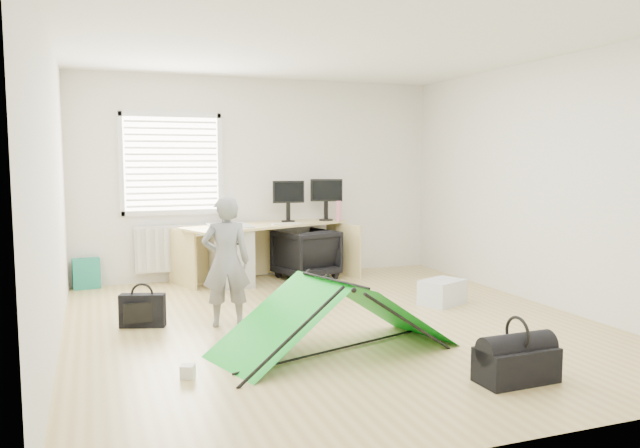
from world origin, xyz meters
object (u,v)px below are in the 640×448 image
object	(u,v)px
office_chair	(306,254)
storage_crate	(442,292)
filing_cabinet	(230,255)
laptop_bag	(143,310)
desk	(266,252)
thermos	(339,211)
duffel_bag	(516,365)
kite	(334,316)
monitor_right	(326,205)
person	(226,262)
monitor_left	(288,207)

from	to	relation	value
office_chair	storage_crate	size ratio (longest dim) A/B	1.50
filing_cabinet	laptop_bag	bearing A→B (deg)	-125.94
desk	thermos	size ratio (longest dim) A/B	8.14
desk	filing_cabinet	world-z (taller)	filing_cabinet
desk	filing_cabinet	size ratio (longest dim) A/B	2.87
desk	duffel_bag	world-z (taller)	desk
office_chair	kite	distance (m)	3.25
filing_cabinet	laptop_bag	world-z (taller)	filing_cabinet
kite	thermos	bearing A→B (deg)	49.94
desk	kite	size ratio (longest dim) A/B	1.14
kite	storage_crate	xyz separation A→B (m)	(1.76, 1.18, -0.17)
monitor_right	office_chair	world-z (taller)	monitor_right
thermos	storage_crate	world-z (taller)	thermos
filing_cabinet	thermos	bearing A→B (deg)	3.85
thermos	person	world-z (taller)	person
desk	thermos	world-z (taller)	thermos
monitor_right	storage_crate	xyz separation A→B (m)	(0.59, -2.11, -0.84)
thermos	filing_cabinet	bearing A→B (deg)	-175.73
monitor_left	thermos	size ratio (longest dim) A/B	1.56
desk	kite	world-z (taller)	desk
monitor_right	storage_crate	world-z (taller)	monitor_right
office_chair	person	xyz separation A→B (m)	(-1.51, -2.03, 0.30)
duffel_bag	monitor_right	bearing A→B (deg)	85.72
thermos	storage_crate	distance (m)	2.18
desk	monitor_left	world-z (taller)	monitor_left
desk	monitor_left	xyz separation A→B (m)	(0.34, 0.13, 0.59)
monitor_right	storage_crate	bearing A→B (deg)	-52.94
filing_cabinet	thermos	xyz separation A→B (m)	(1.55, 0.12, 0.51)
monitor_right	person	world-z (taller)	person
duffel_bag	thermos	bearing A→B (deg)	83.79
desk	duffel_bag	bearing A→B (deg)	-100.54
monitor_left	monitor_right	distance (m)	0.55
filing_cabinet	storage_crate	world-z (taller)	filing_cabinet
kite	filing_cabinet	bearing A→B (deg)	76.80
person	filing_cabinet	bearing A→B (deg)	-94.23
office_chair	duffel_bag	world-z (taller)	office_chair
filing_cabinet	duffel_bag	xyz separation A→B (m)	(1.22, -4.19, -0.26)
filing_cabinet	kite	size ratio (longest dim) A/B	0.40
desk	filing_cabinet	xyz separation A→B (m)	(-0.51, -0.09, 0.01)
filing_cabinet	monitor_right	xyz separation A→B (m)	(1.41, 0.23, 0.58)
monitor_right	thermos	xyz separation A→B (m)	(0.14, -0.12, -0.07)
desk	person	distance (m)	2.26
desk	duffel_bag	size ratio (longest dim) A/B	3.84
filing_cabinet	kite	world-z (taller)	filing_cabinet
storage_crate	duffel_bag	distance (m)	2.43
filing_cabinet	person	bearing A→B (deg)	-103.27
office_chair	storage_crate	world-z (taller)	office_chair
filing_cabinet	monitor_right	size ratio (longest dim) A/B	1.76
desk	person	world-z (taller)	person
laptop_bag	monitor_right	bearing A→B (deg)	54.14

